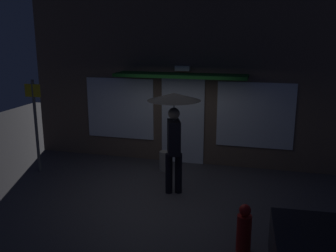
% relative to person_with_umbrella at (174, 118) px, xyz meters
% --- Properties ---
extents(ground_plane, '(18.00, 18.00, 0.00)m').
position_rel_person_with_umbrella_xyz_m(ground_plane, '(-0.25, -0.24, -1.61)').
color(ground_plane, '#423F44').
extents(building_facade, '(8.21, 1.00, 4.16)m').
position_rel_person_with_umbrella_xyz_m(building_facade, '(-0.25, 2.10, 0.44)').
color(building_facade, brown).
rests_on(building_facade, ground).
extents(person_with_umbrella, '(1.07, 1.07, 2.13)m').
position_rel_person_with_umbrella_xyz_m(person_with_umbrella, '(0.00, 0.00, 0.00)').
color(person_with_umbrella, black).
rests_on(person_with_umbrella, ground).
extents(street_sign_post, '(0.40, 0.07, 2.24)m').
position_rel_person_with_umbrella_xyz_m(street_sign_post, '(-3.47, 0.39, -0.34)').
color(street_sign_post, '#595B60').
rests_on(street_sign_post, ground).
extents(sidewalk_bollard, '(0.26, 0.26, 0.49)m').
position_rel_person_with_umbrella_xyz_m(sidewalk_bollard, '(-0.53, 1.22, -1.37)').
color(sidewalk_bollard, '#9E998E').
rests_on(sidewalk_bollard, ground).
extents(fire_hydrant, '(0.22, 0.22, 0.79)m').
position_rel_person_with_umbrella_xyz_m(fire_hydrant, '(1.57, -1.88, -1.25)').
color(fire_hydrant, '#B21914').
rests_on(fire_hydrant, ground).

